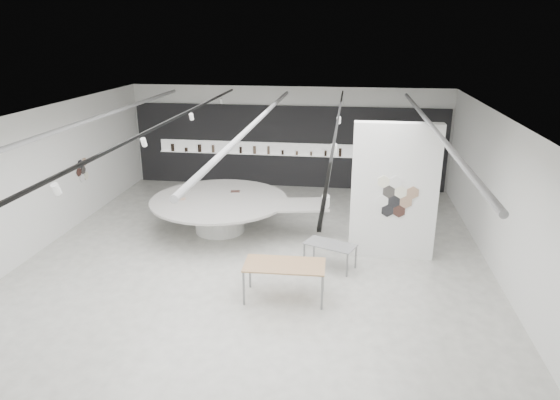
# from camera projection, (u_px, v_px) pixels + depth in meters

# --- Properties ---
(room) EXTENTS (12.02, 14.02, 3.82)m
(room) POSITION_uv_depth(u_px,v_px,m) (250.00, 187.00, 12.31)
(room) COLOR beige
(room) RESTS_ON ground
(back_wall_display) EXTENTS (11.80, 0.27, 3.10)m
(back_wall_display) POSITION_uv_depth(u_px,v_px,m) (286.00, 147.00, 18.98)
(back_wall_display) COLOR black
(back_wall_display) RESTS_ON ground
(partition_column) EXTENTS (2.20, 0.38, 3.60)m
(partition_column) POSITION_uv_depth(u_px,v_px,m) (394.00, 192.00, 12.87)
(partition_column) COLOR white
(partition_column) RESTS_ON ground
(display_island) EXTENTS (5.66, 4.71, 1.04)m
(display_island) POSITION_uv_depth(u_px,v_px,m) (222.00, 210.00, 14.86)
(display_island) COLOR white
(display_island) RESTS_ON ground
(sample_table_wood) EXTENTS (1.82, 0.95, 0.84)m
(sample_table_wood) POSITION_uv_depth(u_px,v_px,m) (285.00, 267.00, 11.06)
(sample_table_wood) COLOR #A88057
(sample_table_wood) RESTS_ON ground
(sample_table_stone) EXTENTS (1.40, 1.06, 0.65)m
(sample_table_stone) POSITION_uv_depth(u_px,v_px,m) (330.00, 246.00, 12.59)
(sample_table_stone) COLOR gray
(sample_table_stone) RESTS_ON ground
(kitchen_counter) EXTENTS (1.83, 0.92, 1.38)m
(kitchen_counter) POSITION_uv_depth(u_px,v_px,m) (378.00, 180.00, 18.46)
(kitchen_counter) COLOR white
(kitchen_counter) RESTS_ON ground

